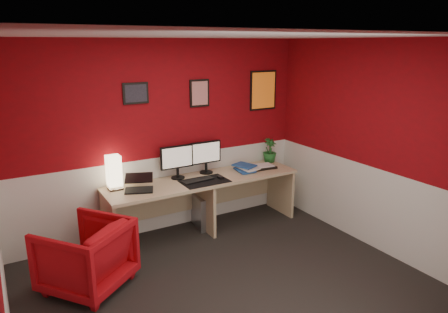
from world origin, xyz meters
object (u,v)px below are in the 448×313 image
Objects in this scene: desk at (204,205)px; potted_plant at (270,150)px; monitor_left at (177,157)px; monitor_right at (206,152)px; shoji_lamp at (114,173)px; pc_tower at (202,210)px; armchair at (86,256)px; laptop at (139,182)px; zen_tray at (262,167)px.

desk is 7.36× the size of potted_plant.
monitor_left is at bearing 147.64° from desk.
monitor_right reaches higher than potted_plant.
shoji_lamp is (-1.12, 0.18, 0.56)m from desk.
monitor_left is at bearing 178.30° from pc_tower.
armchair is at bearing -149.41° from pc_tower.
monitor_left is at bearing 40.53° from laptop.
zen_tray is at bearing -143.76° from potted_plant.
desk is 5.78× the size of pc_tower.
shoji_lamp is at bearing -179.55° from potted_plant.
monitor_left is 1.66× the size of zen_tray.
zen_tray is (2.05, -0.18, -0.18)m from shoji_lamp.
potted_plant reaches higher than laptop.
monitor_right is (0.43, 0.02, 0.00)m from monitor_left.
desk is 4.48× the size of monitor_left.
armchair is at bearing -122.09° from laptop.
shoji_lamp is 0.69× the size of monitor_left.
potted_plant is at bearing 10.97° from pc_tower.
armchair is (-0.55, -0.78, -0.57)m from shoji_lamp.
shoji_lamp is at bearing -162.88° from armchair.
pc_tower is (0.93, 0.15, -0.61)m from laptop.
zen_tray is 0.45× the size of armchair.
monitor_left is at bearing 171.72° from zen_tray.
monitor_left reaches higher than armchair.
shoji_lamp reaches higher than desk.
potted_plant is (2.32, 0.02, -0.02)m from shoji_lamp.
pc_tower is at bearing 172.07° from zen_tray.
potted_plant is at bearing 0.65° from monitor_left.
shoji_lamp is 1.13× the size of potted_plant.
monitor_left is 1.29× the size of pc_tower.
shoji_lamp is 1.21× the size of laptop.
desk is at bearing -32.36° from monitor_left.
desk is 0.70m from monitor_right.
zen_tray is at bearing 155.27° from armchair.
monitor_left is at bearing 171.76° from armchair.
shoji_lamp is 1.14× the size of zen_tray.
monitor_right is 1.64× the size of potted_plant.
monitor_right reaches higher than pc_tower.
monitor_right is 1.29× the size of pc_tower.
armchair is (-2.87, -0.79, -0.55)m from potted_plant.
potted_plant is at bearing 27.65° from laptop.
monitor_right is 1.07m from potted_plant.
laptop is 0.93× the size of potted_plant.
monitor_left reaches higher than potted_plant.
monitor_right is at bearing 54.70° from desk.
pc_tower is at bearing -2.56° from shoji_lamp.
zen_tray is at bearing 22.43° from laptop.
armchair is (-1.80, -0.80, -0.66)m from monitor_right.
monitor_left is 1.71m from armchair.
monitor_left reaches higher than laptop.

